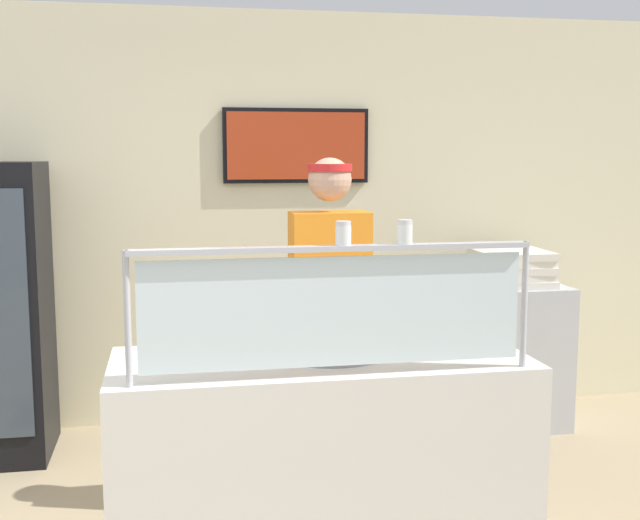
# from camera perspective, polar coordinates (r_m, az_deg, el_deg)

# --- Properties ---
(ground_plane) EXTENTS (12.00, 12.00, 0.00)m
(ground_plane) POSITION_cam_1_polar(r_m,az_deg,el_deg) (4.22, -1.69, -17.32)
(ground_plane) COLOR tan
(ground_plane) RESTS_ON ground
(shop_rear_unit) EXTENTS (6.10, 0.13, 2.70)m
(shop_rear_unit) POSITION_cam_1_polar(r_m,az_deg,el_deg) (5.32, -4.24, 3.07)
(shop_rear_unit) COLOR beige
(shop_rear_unit) RESTS_ON ground
(serving_counter) EXTENTS (1.70, 0.68, 0.95)m
(serving_counter) POSITION_cam_1_polar(r_m,az_deg,el_deg) (3.43, 0.07, -14.69)
(serving_counter) COLOR silver
(serving_counter) RESTS_ON ground
(sneeze_guard) EXTENTS (1.53, 0.06, 0.49)m
(sneeze_guard) POSITION_cam_1_polar(r_m,az_deg,el_deg) (2.95, 1.10, -2.57)
(sneeze_guard) COLOR #B2B5BC
(sneeze_guard) RESTS_ON serving_counter
(pizza_tray) EXTENTS (0.47, 0.47, 0.04)m
(pizza_tray) POSITION_cam_1_polar(r_m,az_deg,el_deg) (3.34, 0.76, -6.44)
(pizza_tray) COLOR #9EA0A8
(pizza_tray) RESTS_ON serving_counter
(pizza_server) EXTENTS (0.08, 0.28, 0.01)m
(pizza_server) POSITION_cam_1_polar(r_m,az_deg,el_deg) (3.30, 0.18, -6.19)
(pizza_server) COLOR #ADAFB7
(pizza_server) RESTS_ON pizza_tray
(parmesan_shaker) EXTENTS (0.06, 0.06, 0.09)m
(parmesan_shaker) POSITION_cam_1_polar(r_m,az_deg,el_deg) (2.92, 1.68, 1.81)
(parmesan_shaker) COLOR white
(parmesan_shaker) RESTS_ON sneeze_guard
(pepper_flake_shaker) EXTENTS (0.06, 0.06, 0.09)m
(pepper_flake_shaker) POSITION_cam_1_polar(r_m,az_deg,el_deg) (2.98, 6.09, 1.90)
(pepper_flake_shaker) COLOR white
(pepper_flake_shaker) RESTS_ON sneeze_guard
(worker_figure) EXTENTS (0.41, 0.50, 1.76)m
(worker_figure) POSITION_cam_1_polar(r_m,az_deg,el_deg) (3.90, 0.77, -3.79)
(worker_figure) COLOR #23232D
(worker_figure) RESTS_ON ground
(prep_shelf) EXTENTS (0.70, 0.55, 0.93)m
(prep_shelf) POSITION_cam_1_polar(r_m,az_deg,el_deg) (5.41, 13.27, -6.62)
(prep_shelf) COLOR #B7BABF
(prep_shelf) RESTS_ON ground
(pizza_box_stack) EXTENTS (0.50, 0.48, 0.22)m
(pizza_box_stack) POSITION_cam_1_polar(r_m,az_deg,el_deg) (5.30, 13.48, -0.54)
(pizza_box_stack) COLOR silver
(pizza_box_stack) RESTS_ON prep_shelf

